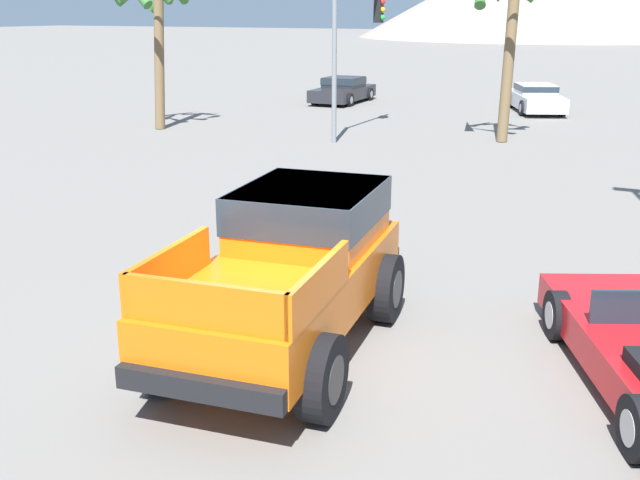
{
  "coord_description": "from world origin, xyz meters",
  "views": [
    {
      "loc": [
        4.27,
        -7.73,
        4.25
      ],
      "look_at": [
        0.0,
        1.05,
        1.24
      ],
      "focal_mm": 42.0,
      "sensor_mm": 36.0,
      "label": 1
    }
  ],
  "objects_px": {
    "palm_tree_tall": "(511,5)",
    "palm_tree_short": "(155,7)",
    "orange_pickup_truck": "(294,262)",
    "parked_car_silver": "(535,98)",
    "traffic_light_main": "(357,31)",
    "parked_car_dark": "(343,90)"
  },
  "relations": [
    {
      "from": "palm_tree_short",
      "to": "orange_pickup_truck",
      "type": "bearing_deg",
      "value": -47.67
    },
    {
      "from": "traffic_light_main",
      "to": "palm_tree_short",
      "type": "height_order",
      "value": "palm_tree_short"
    },
    {
      "from": "parked_car_dark",
      "to": "palm_tree_short",
      "type": "bearing_deg",
      "value": 73.1
    },
    {
      "from": "parked_car_dark",
      "to": "palm_tree_tall",
      "type": "height_order",
      "value": "palm_tree_tall"
    },
    {
      "from": "orange_pickup_truck",
      "to": "palm_tree_tall",
      "type": "xyz_separation_m",
      "value": [
        -1.13,
        17.08,
        3.27
      ]
    },
    {
      "from": "palm_tree_tall",
      "to": "palm_tree_short",
      "type": "bearing_deg",
      "value": -168.23
    },
    {
      "from": "orange_pickup_truck",
      "to": "traffic_light_main",
      "type": "distance_m",
      "value": 17.55
    },
    {
      "from": "orange_pickup_truck",
      "to": "traffic_light_main",
      "type": "bearing_deg",
      "value": 103.5
    },
    {
      "from": "parked_car_dark",
      "to": "traffic_light_main",
      "type": "height_order",
      "value": "traffic_light_main"
    },
    {
      "from": "orange_pickup_truck",
      "to": "palm_tree_tall",
      "type": "distance_m",
      "value": 17.42
    },
    {
      "from": "orange_pickup_truck",
      "to": "palm_tree_tall",
      "type": "bearing_deg",
      "value": 86.66
    },
    {
      "from": "parked_car_silver",
      "to": "palm_tree_short",
      "type": "height_order",
      "value": "palm_tree_short"
    },
    {
      "from": "traffic_light_main",
      "to": "parked_car_dark",
      "type": "bearing_deg",
      "value": 26.8
    },
    {
      "from": "orange_pickup_truck",
      "to": "palm_tree_tall",
      "type": "relative_size",
      "value": 0.86
    },
    {
      "from": "orange_pickup_truck",
      "to": "palm_tree_tall",
      "type": "height_order",
      "value": "palm_tree_tall"
    },
    {
      "from": "orange_pickup_truck",
      "to": "palm_tree_short",
      "type": "relative_size",
      "value": 0.87
    },
    {
      "from": "palm_tree_tall",
      "to": "palm_tree_short",
      "type": "height_order",
      "value": "palm_tree_tall"
    },
    {
      "from": "parked_car_silver",
      "to": "palm_tree_tall",
      "type": "bearing_deg",
      "value": 70.27
    },
    {
      "from": "parked_car_dark",
      "to": "palm_tree_short",
      "type": "height_order",
      "value": "palm_tree_short"
    },
    {
      "from": "orange_pickup_truck",
      "to": "parked_car_silver",
      "type": "bearing_deg",
      "value": 86.49
    },
    {
      "from": "parked_car_dark",
      "to": "traffic_light_main",
      "type": "relative_size",
      "value": 0.88
    },
    {
      "from": "orange_pickup_truck",
      "to": "parked_car_silver",
      "type": "distance_m",
      "value": 25.62
    }
  ]
}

